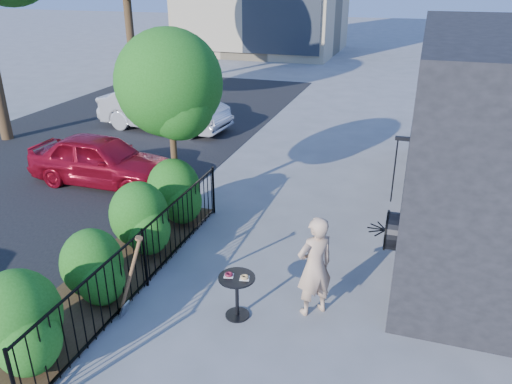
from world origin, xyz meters
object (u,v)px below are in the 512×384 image
(cafe_table, at_px, (237,289))
(car_silver, at_px, (164,108))
(woman, at_px, (315,266))
(car_red, at_px, (102,160))
(shovel, at_px, (129,282))
(patio_tree, at_px, (171,90))

(cafe_table, height_order, car_silver, car_silver)
(woman, xyz_separation_m, car_red, (-6.20, 3.58, -0.20))
(shovel, distance_m, car_silver, 10.41)
(cafe_table, xyz_separation_m, woman, (1.10, 0.47, 0.34))
(car_red, bearing_deg, patio_tree, -110.38)
(woman, bearing_deg, patio_tree, -78.59)
(car_red, distance_m, car_silver, 4.90)
(patio_tree, distance_m, woman, 4.83)
(cafe_table, relative_size, woman, 0.46)
(woman, relative_size, car_red, 0.45)
(cafe_table, distance_m, car_silver, 10.66)
(patio_tree, relative_size, woman, 2.36)
(patio_tree, relative_size, car_silver, 0.87)
(shovel, xyz_separation_m, car_silver, (-4.35, 9.45, 0.08))
(shovel, bearing_deg, patio_tree, 105.08)
(cafe_table, height_order, car_red, car_red)
(car_silver, bearing_deg, patio_tree, -145.20)
(cafe_table, bearing_deg, patio_tree, 129.18)
(woman, height_order, shovel, woman)
(car_red, bearing_deg, cafe_table, -128.05)
(woman, height_order, car_silver, woman)
(patio_tree, xyz_separation_m, shovel, (0.98, -3.62, -2.10))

